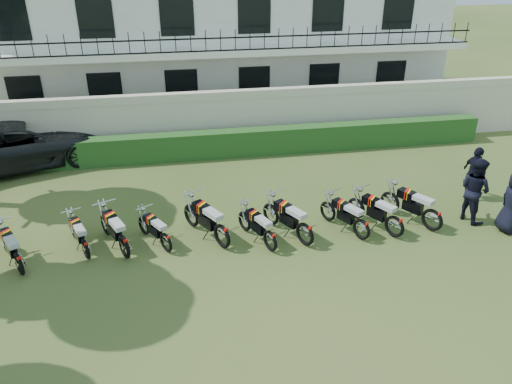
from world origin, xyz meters
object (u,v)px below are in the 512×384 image
(motorcycle_4, at_px, (222,231))
(motorcycle_6, at_px, (305,229))
(motorcycle_9, at_px, (433,215))
(motorcycle_2, at_px, (124,241))
(motorcycle_3, at_px, (166,238))
(officer_4, at_px, (475,190))
(motorcycle_0, at_px, (18,259))
(officer_5, at_px, (475,174))
(motorcycle_5, at_px, (270,236))
(motorcycle_8, at_px, (395,222))
(motorcycle_1, at_px, (85,244))
(motorcycle_7, at_px, (362,225))
(suv, at_px, (21,144))

(motorcycle_4, bearing_deg, motorcycle_6, -36.89)
(motorcycle_4, xyz_separation_m, motorcycle_9, (5.88, -0.16, -0.02))
(motorcycle_2, xyz_separation_m, motorcycle_3, (1.05, 0.10, -0.08))
(motorcycle_2, xyz_separation_m, motorcycle_9, (8.39, -0.13, 0.01))
(motorcycle_3, height_order, motorcycle_6, motorcycle_6)
(motorcycle_2, bearing_deg, officer_4, -22.77)
(motorcycle_3, distance_m, motorcycle_9, 7.35)
(motorcycle_0, xyz_separation_m, motorcycle_6, (7.17, 0.06, 0.04))
(motorcycle_3, bearing_deg, officer_5, -22.54)
(motorcycle_0, bearing_deg, motorcycle_2, -21.69)
(motorcycle_0, distance_m, motorcycle_6, 7.17)
(motorcycle_5, distance_m, motorcycle_8, 3.48)
(motorcycle_1, xyz_separation_m, motorcycle_9, (9.37, -0.29, 0.09))
(motorcycle_8, distance_m, officer_5, 3.80)
(motorcycle_2, bearing_deg, motorcycle_4, -23.74)
(motorcycle_1, bearing_deg, motorcycle_5, -28.68)
(motorcycle_0, relative_size, motorcycle_6, 0.93)
(motorcycle_7, xyz_separation_m, motorcycle_8, (0.93, -0.04, 0.03))
(motorcycle_6, xyz_separation_m, motorcycle_8, (2.52, -0.03, -0.01))
(motorcycle_1, distance_m, motorcycle_6, 5.69)
(motorcycle_1, distance_m, motorcycle_3, 2.03)
(motorcycle_3, bearing_deg, motorcycle_9, -32.60)
(motorcycle_0, xyz_separation_m, motorcycle_9, (10.87, 0.16, 0.04))
(motorcycle_7, relative_size, officer_4, 0.89)
(motorcycle_8, bearing_deg, motorcycle_3, 147.10)
(motorcycle_2, bearing_deg, motorcycle_1, 146.51)
(motorcycle_5, height_order, motorcycle_7, motorcycle_7)
(officer_4, bearing_deg, officer_5, -47.38)
(officer_4, height_order, officer_5, officer_4)
(motorcycle_3, height_order, motorcycle_9, motorcycle_9)
(motorcycle_8, distance_m, motorcycle_9, 1.19)
(motorcycle_5, height_order, officer_4, officer_4)
(motorcycle_0, distance_m, motorcycle_5, 6.21)
(motorcycle_2, relative_size, suv, 0.31)
(motorcycle_8, xyz_separation_m, officer_4, (2.61, 0.56, 0.47))
(motorcycle_4, height_order, motorcycle_7, motorcycle_4)
(motorcycle_7, xyz_separation_m, motorcycle_9, (2.11, 0.09, 0.05))
(motorcycle_0, relative_size, suv, 0.29)
(motorcycle_8, bearing_deg, motorcycle_2, 148.39)
(motorcycle_3, xyz_separation_m, motorcycle_7, (5.24, -0.32, 0.05))
(motorcycle_1, height_order, officer_5, officer_5)
(motorcycle_9, relative_size, officer_4, 0.94)
(motorcycle_2, xyz_separation_m, motorcycle_7, (6.29, -0.22, -0.03))
(motorcycle_2, xyz_separation_m, motorcycle_6, (4.70, -0.23, 0.01))
(motorcycle_1, distance_m, motorcycle_4, 3.49)
(motorcycle_3, relative_size, motorcycle_7, 0.87)
(motorcycle_3, bearing_deg, motorcycle_1, 147.69)
(motorcycle_9, bearing_deg, motorcycle_8, 155.31)
(motorcycle_0, relative_size, motorcycle_4, 0.90)
(suv, height_order, officer_5, officer_5)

